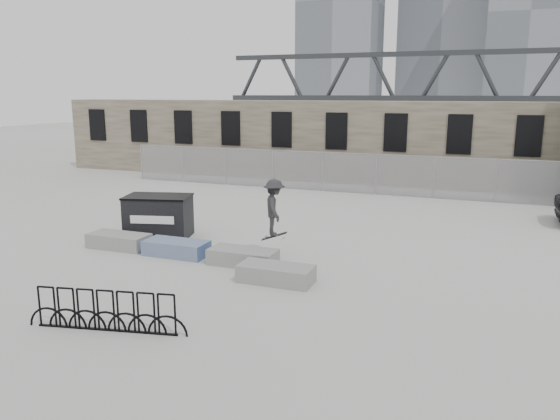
% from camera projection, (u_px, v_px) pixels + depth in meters
% --- Properties ---
extents(ground, '(120.00, 120.00, 0.00)m').
position_uv_depth(ground, '(205.00, 258.00, 16.67)').
color(ground, '#BBBCB7').
rests_on(ground, ground).
extents(stone_wall, '(36.00, 2.58, 4.50)m').
position_uv_depth(stone_wall, '(342.00, 141.00, 31.00)').
color(stone_wall, '#655C4A').
rests_on(stone_wall, ground).
extents(chainlink_fence, '(22.06, 0.06, 2.02)m').
position_uv_depth(chainlink_fence, '(323.00, 171.00, 27.85)').
color(chainlink_fence, gray).
rests_on(chainlink_fence, ground).
extents(planter_far_left, '(2.00, 0.90, 0.46)m').
position_uv_depth(planter_far_left, '(119.00, 240.00, 17.76)').
color(planter_far_left, gray).
rests_on(planter_far_left, ground).
extents(planter_center_left, '(2.00, 0.90, 0.46)m').
position_uv_depth(planter_center_left, '(176.00, 247.00, 16.93)').
color(planter_center_left, '#2C4A86').
rests_on(planter_center_left, ground).
extents(planter_center_right, '(2.00, 0.90, 0.46)m').
position_uv_depth(planter_center_right, '(243.00, 256.00, 16.02)').
color(planter_center_right, gray).
rests_on(planter_center_right, ground).
extents(planter_offset, '(2.00, 0.90, 0.46)m').
position_uv_depth(planter_offset, '(276.00, 273.00, 14.53)').
color(planter_offset, gray).
rests_on(planter_offset, ground).
extents(dumpster, '(2.50, 1.88, 1.47)m').
position_uv_depth(dumpster, '(159.00, 216.00, 19.03)').
color(dumpster, black).
rests_on(dumpster, ground).
extents(bike_rack, '(3.53, 0.78, 0.90)m').
position_uv_depth(bike_rack, '(106.00, 311.00, 11.51)').
color(bike_rack, black).
rests_on(bike_rack, ground).
extents(skyline_towers, '(58.00, 28.00, 48.00)m').
position_uv_depth(skyline_towers, '(449.00, 3.00, 98.19)').
color(skyline_towers, slate).
rests_on(skyline_towers, ground).
extents(truss_bridge, '(70.00, 3.00, 9.80)m').
position_uv_depth(truss_bridge, '(514.00, 100.00, 62.43)').
color(truss_bridge, '#2D3033').
rests_on(truss_bridge, ground).
extents(skateboarder, '(1.09, 1.28, 1.89)m').
position_uv_depth(skateboarder, '(274.00, 208.00, 16.31)').
color(skateboarder, '#28282A').
rests_on(skateboarder, ground).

